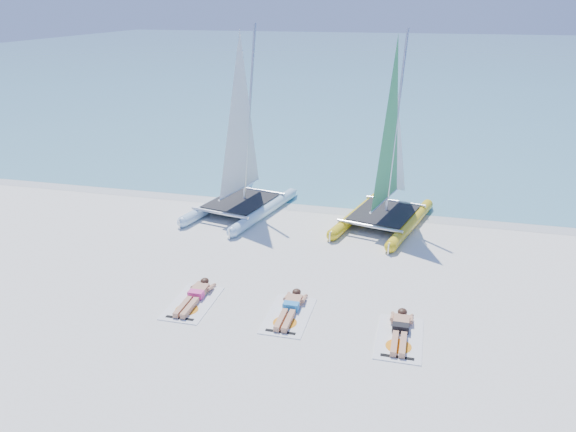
% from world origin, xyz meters
% --- Properties ---
extents(ground, '(140.00, 140.00, 0.00)m').
position_xyz_m(ground, '(0.00, 0.00, 0.00)').
color(ground, silver).
rests_on(ground, ground).
extents(sea, '(140.00, 115.00, 0.01)m').
position_xyz_m(sea, '(0.00, 63.00, 0.01)').
color(sea, '#67A4AC').
rests_on(sea, ground).
extents(wet_sand_strip, '(140.00, 1.40, 0.01)m').
position_xyz_m(wet_sand_strip, '(0.00, 5.50, 0.00)').
color(wet_sand_strip, silver).
rests_on(wet_sand_strip, ground).
extents(catamaran_blue, '(3.21, 5.11, 6.47)m').
position_xyz_m(catamaran_blue, '(-3.08, 4.37, 1.93)').
color(catamaran_blue, '#B7D8F0').
rests_on(catamaran_blue, ground).
extents(catamaran_yellow, '(3.28, 5.14, 6.37)m').
position_xyz_m(catamaran_yellow, '(1.97, 4.80, 2.01)').
color(catamaran_yellow, yellow).
rests_on(catamaran_yellow, ground).
extents(towel_a, '(1.00, 1.85, 0.02)m').
position_xyz_m(towel_a, '(-2.20, -2.09, 0.01)').
color(towel_a, white).
rests_on(towel_a, ground).
extents(sunbather_a, '(0.37, 1.73, 0.26)m').
position_xyz_m(sunbather_a, '(-2.20, -1.90, 0.12)').
color(sunbather_a, tan).
rests_on(sunbather_a, towel_a).
extents(towel_b, '(1.00, 1.85, 0.02)m').
position_xyz_m(towel_b, '(0.23, -2.08, 0.01)').
color(towel_b, white).
rests_on(towel_b, ground).
extents(sunbather_b, '(0.37, 1.73, 0.26)m').
position_xyz_m(sunbather_b, '(0.23, -1.89, 0.12)').
color(sunbather_b, tan).
rests_on(sunbather_b, towel_b).
extents(towel_c, '(1.00, 1.85, 0.02)m').
position_xyz_m(towel_c, '(2.84, -2.40, 0.01)').
color(towel_c, white).
rests_on(towel_c, ground).
extents(sunbather_c, '(0.37, 1.73, 0.26)m').
position_xyz_m(sunbather_c, '(2.84, -2.20, 0.12)').
color(sunbather_c, tan).
rests_on(sunbather_c, towel_c).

